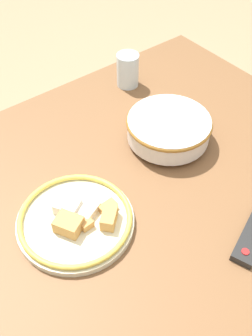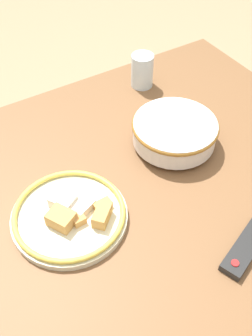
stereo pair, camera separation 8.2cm
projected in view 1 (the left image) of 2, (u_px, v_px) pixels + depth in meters
ground_plane at (125, 315)px, 1.62m from camera, size 8.00×8.00×0.00m
dining_table at (125, 216)px, 1.11m from camera, size 1.45×1.10×0.77m
noodle_bowl at (169, 128)px, 1.17m from camera, size 0.26×0.26×0.08m
food_plate at (76, 220)px, 0.99m from camera, size 0.30×0.30×0.06m
drinking_glass at (128, 70)px, 1.37m from camera, size 0.08×0.08×0.12m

